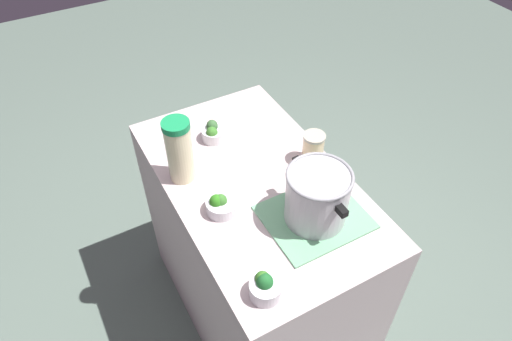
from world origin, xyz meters
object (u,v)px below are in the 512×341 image
Objects in this scene: broccoli_bowl_front at (213,133)px; broccoli_bowl_center at (265,286)px; lemonade_pitcher at (179,151)px; mason_jar at (313,148)px; cooking_pot at (317,196)px; broccoli_bowl_back at (221,205)px.

broccoli_bowl_center is (0.73, -0.17, 0.00)m from broccoli_bowl_front.
lemonade_pitcher reaches higher than mason_jar.
broccoli_bowl_back is (-0.19, -0.27, -0.08)m from cooking_pot.
broccoli_bowl_front is 0.90× the size of broccoli_bowl_back.
broccoli_bowl_center is at bearing -4.57° from broccoli_bowl_back.
broccoli_bowl_center is (0.58, 0.02, -0.09)m from lemonade_pitcher.
broccoli_bowl_front is at bearing 158.76° from broccoli_bowl_back.
lemonade_pitcher is 0.59m from broccoli_bowl_center.
broccoli_bowl_center is at bearing -59.79° from cooking_pot.
lemonade_pitcher is at bearing -53.71° from broccoli_bowl_front.
cooking_pot is at bearing 55.24° from broccoli_bowl_back.
cooking_pot is 2.31× the size of mason_jar.
broccoli_bowl_front is at bearing -167.19° from cooking_pot.
broccoli_bowl_center is 0.36m from broccoli_bowl_back.
lemonade_pitcher is (-0.41, -0.32, 0.02)m from cooking_pot.
mason_jar is 1.25× the size of broccoli_bowl_center.
broccoli_bowl_back is at bearing -81.33° from mason_jar.
lemonade_pitcher is at bearing -177.67° from broccoli_bowl_center.
broccoli_bowl_front is (-0.30, -0.28, -0.03)m from mason_jar.
broccoli_bowl_front is (-0.14, 0.20, -0.10)m from lemonade_pitcher.
lemonade_pitcher is 0.51m from mason_jar.
cooking_pot is at bearing 38.05° from lemonade_pitcher.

